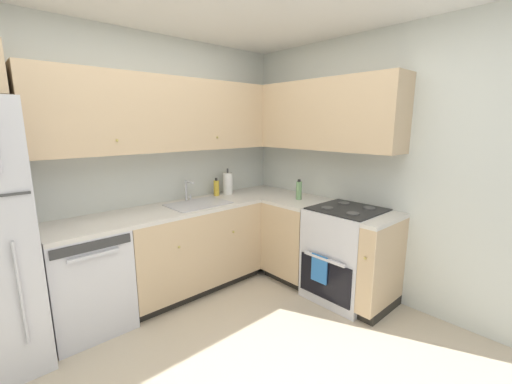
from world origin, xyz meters
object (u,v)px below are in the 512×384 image
dishwasher (86,279)px  soap_bottle (216,188)px  paper_towel_roll (228,183)px  oven_range (345,253)px  oil_bottle (299,190)px

dishwasher → soap_bottle: soap_bottle is taller
paper_towel_roll → oven_range: bearing=-72.8°
dishwasher → oil_bottle: bearing=-15.9°
dishwasher → soap_bottle: (1.46, 0.18, 0.55)m
dishwasher → oven_range: oven_range is taller
oven_range → paper_towel_roll: 1.49m
oil_bottle → dishwasher: bearing=164.1°
oven_range → soap_bottle: 1.54m
dishwasher → oven_range: bearing=-29.9°
dishwasher → paper_towel_roll: bearing=5.7°
dishwasher → oven_range: 2.32m
dishwasher → paper_towel_roll: 1.71m
oven_range → soap_bottle: (-0.56, 1.34, 0.52)m
soap_bottle → paper_towel_roll: size_ratio=0.66×
oven_range → soap_bottle: size_ratio=5.18×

